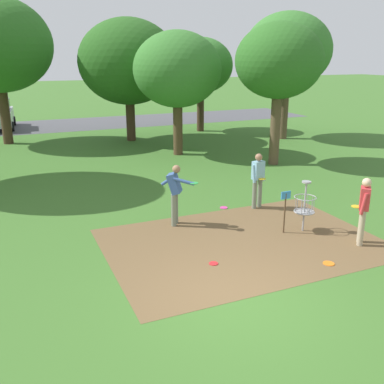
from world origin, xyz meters
The scene contains 15 objects.
ground_plane centered at (0.00, 0.00, 0.00)m, with size 160.00×160.00×0.00m, color #3D6B28.
dirt_tee_pad centered at (1.51, 2.36, 0.00)m, with size 6.79×4.69×0.01m, color brown.
disc_golf_basket centered at (3.31, 2.41, 0.75)m, with size 0.98×0.58×1.39m.
player_foreground_watching centered at (4.16, 1.14, 0.97)m, with size 0.45×0.46×1.71m.
player_throwing centered at (0.39, 4.18, 0.99)m, with size 0.77×0.98×1.71m.
player_waiting_left centered at (3.21, 4.50, 0.97)m, with size 0.49×0.43×1.71m.
frisbee_near_basket centered at (2.26, 4.87, 0.01)m, with size 0.24×0.24×0.02m, color #E53D99.
frisbee_by_tee centered at (2.71, 0.56, 0.01)m, with size 0.26×0.26×0.02m, color orange.
frisbee_far_left centered at (0.31, 1.59, 0.01)m, with size 0.20×0.20×0.02m, color red.
tree_near_right centered at (3.78, 12.55, 3.89)m, with size 4.00×4.00×5.61m.
tree_mid_left centered at (7.53, 18.26, 3.91)m, with size 3.85×3.85×5.57m.
tree_mid_right centered at (10.75, 14.07, 4.75)m, with size 4.68×4.68×6.76m.
tree_far_left centered at (2.72, 16.93, 4.18)m, with size 5.25×5.25×6.42m.
tree_far_center centered at (6.87, 9.12, 4.27)m, with size 3.59×3.59×5.84m.
parking_lot_strip centered at (0.00, 24.13, 0.00)m, with size 36.00×6.00×0.01m, color #4C4C51.
Camera 1 is at (-3.67, -6.39, 4.52)m, focal length 40.67 mm.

